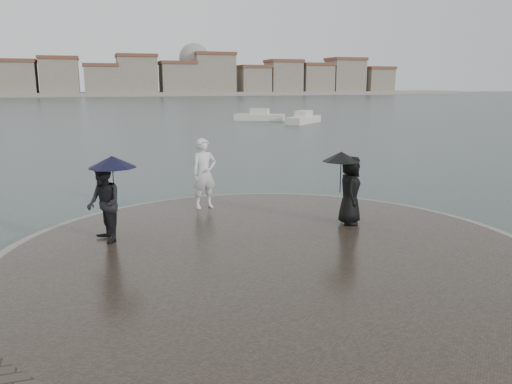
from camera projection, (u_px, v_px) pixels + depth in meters
name	position (u px, v px, depth m)	size (l,w,h in m)	color
ground	(348.00, 339.00, 8.07)	(400.00, 400.00, 0.00)	#2B3835
kerb_ring	(274.00, 259.00, 11.29)	(12.50, 12.50, 0.32)	gray
quay_tip	(274.00, 258.00, 11.29)	(11.90, 11.90, 0.36)	#2D261E
statue	(204.00, 173.00, 14.95)	(0.77, 0.50, 2.10)	white
visitor_left	(106.00, 194.00, 11.70)	(1.29, 1.21, 2.04)	black
visitor_right	(348.00, 183.00, 13.19)	(1.22, 1.14, 1.95)	black
far_skyline	(80.00, 78.00, 154.14)	(260.00, 20.00, 37.00)	gray
boats	(281.00, 118.00, 53.37)	(8.40, 9.71, 1.50)	silver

